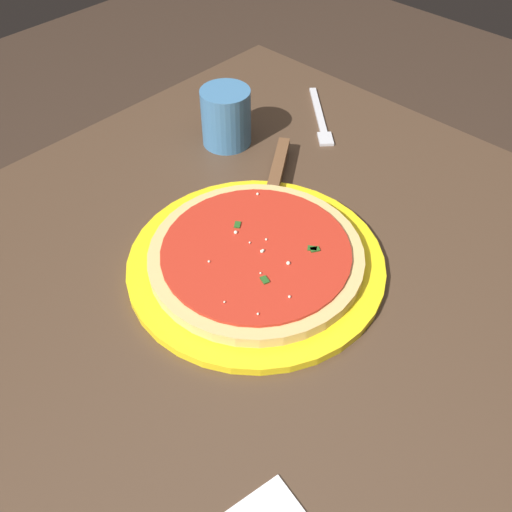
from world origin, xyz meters
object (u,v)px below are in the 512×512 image
object	(u,v)px
serving_plate	(256,263)
cup_tall_drink	(226,117)
fork	(320,119)
pizza	(256,255)
pizza_server	(275,182)

from	to	relation	value
serving_plate	cup_tall_drink	xyz separation A→B (m)	(0.18, 0.24, 0.04)
fork	cup_tall_drink	bearing A→B (deg)	155.65
cup_tall_drink	pizza	bearing A→B (deg)	-127.13
serving_plate	pizza_server	size ratio (longest dim) A/B	1.64
serving_plate	fork	world-z (taller)	serving_plate
pizza	pizza_server	distance (m)	0.16
serving_plate	fork	bearing A→B (deg)	25.72
serving_plate	fork	distance (m)	0.38
cup_tall_drink	fork	bearing A→B (deg)	-24.35
pizza_server	fork	distance (m)	0.22
serving_plate	fork	xyz separation A→B (m)	(0.34, 0.16, -0.00)
serving_plate	cup_tall_drink	world-z (taller)	cup_tall_drink
pizza	cup_tall_drink	distance (m)	0.30
pizza	pizza_server	bearing A→B (deg)	33.36
cup_tall_drink	serving_plate	bearing A→B (deg)	-127.13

